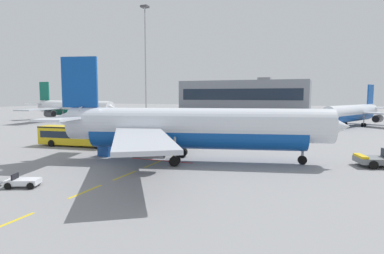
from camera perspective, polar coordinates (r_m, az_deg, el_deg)
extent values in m
plane|color=gray|center=(52.97, 26.32, -3.37)|extent=(400.00, 400.00, 0.00)
cube|color=yellow|center=(23.35, -29.40, -14.38)|extent=(0.24, 4.00, 0.01)
cube|color=yellow|center=(28.12, -17.90, -10.57)|extent=(0.24, 4.00, 0.01)
cube|color=yellow|center=(32.59, -11.46, -8.19)|extent=(0.24, 4.00, 0.01)
cube|color=yellow|center=(37.33, -6.73, -6.36)|extent=(0.24, 4.00, 0.01)
cube|color=yellow|center=(43.72, -2.24, -4.57)|extent=(0.24, 4.00, 0.01)
cube|color=yellow|center=(49.45, 0.68, -3.38)|extent=(0.24, 4.00, 0.01)
cube|color=yellow|center=(55.75, 3.14, -2.37)|extent=(0.24, 4.00, 0.01)
cube|color=yellow|center=(61.08, 4.80, -1.69)|extent=(0.24, 4.00, 0.01)
cube|color=yellow|center=(67.18, 6.36, -1.05)|extent=(0.24, 4.00, 0.01)
cube|color=yellow|center=(73.90, 7.77, -0.46)|extent=(0.24, 4.00, 0.01)
cube|color=yellow|center=(79.54, 8.76, -0.05)|extent=(0.24, 4.00, 0.01)
cube|color=yellow|center=(85.86, 9.71, 0.34)|extent=(0.24, 4.00, 0.01)
cube|color=yellow|center=(92.47, 10.57, 0.69)|extent=(0.24, 4.00, 0.01)
cube|color=yellow|center=(97.88, 11.18, 0.95)|extent=(0.24, 4.00, 0.01)
cube|color=#B21414|center=(39.08, -5.33, -5.80)|extent=(8.00, 0.40, 0.01)
cylinder|color=silver|center=(37.78, 0.71, 0.41)|extent=(30.15, 10.80, 3.80)
cylinder|color=#0F479E|center=(37.89, 0.71, -1.16)|extent=(24.63, 9.18, 3.50)
cone|color=silver|center=(38.92, 23.28, 0.11)|extent=(4.28, 4.44, 3.72)
cone|color=silver|center=(42.64, -20.80, 1.28)|extent=(4.84, 4.13, 3.23)
cube|color=#192333|center=(38.60, 21.81, 1.12)|extent=(2.23, 3.15, 0.60)
cube|color=#0F479E|center=(41.75, -18.88, 7.34)|extent=(4.36, 1.39, 6.00)
cube|color=silver|center=(44.99, -17.69, 1.95)|extent=(4.62, 6.97, 0.24)
cube|color=silver|center=(39.32, -21.69, 1.33)|extent=(4.62, 6.97, 0.24)
cube|color=#B7BCC6|center=(46.80, -2.84, 0.82)|extent=(6.45, 17.39, 0.36)
cube|color=#B7BCC6|center=(30.34, -8.76, -1.82)|extent=(13.27, 16.88, 0.36)
cylinder|color=#4C4F54|center=(44.05, -3.74, -1.38)|extent=(3.61, 2.80, 2.10)
cylinder|color=black|center=(43.76, -1.69, -1.42)|extent=(0.54, 1.76, 1.79)
cylinder|color=#4C4F54|center=(33.44, -7.51, -3.63)|extent=(3.61, 2.80, 2.10)
cylinder|color=black|center=(33.06, -4.83, -3.71)|extent=(0.54, 1.76, 1.79)
cylinder|color=gray|center=(38.49, 18.61, -3.49)|extent=(0.28, 0.28, 2.67)
cylinder|color=black|center=(38.72, 18.55, -5.44)|extent=(1.03, 0.51, 0.99)
cylinder|color=gray|center=(40.90, -1.63, -2.64)|extent=(0.28, 0.28, 2.61)
cylinder|color=black|center=(41.45, -1.55, -4.36)|extent=(1.15, 0.60, 1.10)
cylinder|color=black|center=(40.77, -1.71, -4.53)|extent=(1.15, 0.60, 1.10)
cylinder|color=gray|center=(35.84, -2.99, -3.81)|extent=(0.28, 0.28, 2.61)
cylinder|color=black|center=(36.42, -2.88, -5.75)|extent=(1.15, 0.60, 1.10)
cylinder|color=black|center=(35.74, -3.08, -5.97)|extent=(1.15, 0.60, 1.10)
cube|color=yellow|center=(40.07, 27.18, -4.49)|extent=(1.39, 2.62, 0.24)
cylinder|color=black|center=(39.20, 28.89, -5.78)|extent=(0.98, 0.64, 0.90)
cylinder|color=black|center=(41.73, 27.33, -5.06)|extent=(0.98, 0.64, 0.90)
cylinder|color=silver|center=(88.85, 25.93, 2.41)|extent=(13.97, 24.67, 3.25)
cylinder|color=#0F479E|center=(88.89, 25.90, 1.84)|extent=(11.68, 20.23, 2.99)
cone|color=silver|center=(76.96, 22.50, 2.15)|extent=(4.16, 4.07, 3.19)
cone|color=silver|center=(101.53, 28.66, 2.84)|extent=(4.04, 4.43, 2.76)
cube|color=#192333|center=(77.75, 22.79, 2.59)|extent=(2.79, 2.28, 0.51)
cube|color=#0F479E|center=(100.05, 28.49, 4.99)|extent=(1.89, 3.53, 5.14)
cube|color=silver|center=(99.85, 30.00, 2.89)|extent=(6.12, 4.82, 0.21)
cube|color=silver|center=(101.56, 27.04, 3.05)|extent=(6.12, 4.82, 0.21)
cube|color=#B7BCC6|center=(94.79, 22.54, 2.46)|extent=(14.90, 5.62, 0.31)
cylinder|color=#4C4F54|center=(90.74, 29.46, 1.26)|extent=(2.80, 3.24, 1.80)
cylinder|color=black|center=(89.43, 29.19, 1.22)|extent=(1.42, 0.75, 1.53)
cylinder|color=#4C4F54|center=(93.95, 23.97, 1.63)|extent=(2.80, 3.24, 1.80)
cylinder|color=black|center=(92.70, 23.65, 1.59)|extent=(1.42, 0.75, 1.53)
cylinder|color=gray|center=(79.56, 23.24, 0.69)|extent=(0.24, 0.24, 2.28)
cylinder|color=black|center=(79.65, 23.21, -0.13)|extent=(0.58, 0.87, 0.85)
cylinder|color=gray|center=(89.81, 27.59, 1.03)|extent=(0.24, 0.24, 2.23)
cylinder|color=black|center=(89.80, 27.73, 0.31)|extent=(0.67, 0.98, 0.94)
cylinder|color=black|center=(89.99, 27.37, 0.33)|extent=(0.67, 0.98, 0.94)
cylinder|color=gray|center=(91.36, 24.95, 1.21)|extent=(0.24, 0.24, 2.23)
cylinder|color=black|center=(91.34, 25.10, 0.50)|extent=(0.67, 0.98, 0.94)
cylinder|color=black|center=(91.56, 24.75, 0.52)|extent=(0.67, 0.98, 0.94)
cylinder|color=white|center=(104.28, -19.72, 3.30)|extent=(29.39, 8.06, 3.68)
cylinder|color=#0F604C|center=(104.32, -19.70, 2.74)|extent=(23.98, 6.95, 3.39)
cone|color=white|center=(93.61, -13.93, 3.24)|extent=(3.90, 4.08, 3.61)
cone|color=white|center=(116.34, -24.59, 3.55)|extent=(4.50, 3.71, 3.13)
cube|color=#192333|center=(94.30, -14.39, 3.63)|extent=(1.95, 2.97, 0.58)
cube|color=#0F604C|center=(114.93, -24.19, 5.68)|extent=(4.27, 0.99, 5.82)
cube|color=white|center=(117.34, -23.07, 3.75)|extent=(4.01, 6.60, 0.23)
cube|color=white|center=(113.73, -25.57, 3.61)|extent=(4.01, 6.60, 0.23)
cube|color=#B7BCC6|center=(112.61, -17.77, 3.26)|extent=(11.85, 16.73, 0.35)
cube|color=#B7BCC6|center=(102.31, -24.63, 2.82)|extent=(7.59, 17.05, 0.35)
cylinder|color=#4C4F54|center=(110.85, -18.91, 2.47)|extent=(3.37, 2.48, 2.04)
cylinder|color=black|center=(109.69, -18.38, 2.46)|extent=(0.38, 1.73, 1.73)
cylinder|color=#4C4F54|center=(104.19, -23.34, 2.14)|extent=(3.37, 2.48, 2.04)
cylinder|color=black|center=(102.95, -22.83, 2.12)|extent=(0.38, 1.73, 1.73)
cylinder|color=gray|center=(95.88, -15.21, 1.82)|extent=(0.27, 0.27, 2.58)
cylinder|color=black|center=(95.97, -15.19, 1.05)|extent=(0.99, 0.41, 0.96)
cylinder|color=gray|center=(107.49, -19.32, 2.10)|extent=(0.27, 0.27, 2.53)
cylinder|color=black|center=(107.79, -19.16, 1.44)|extent=(1.11, 0.50, 1.07)
cylinder|color=black|center=(107.35, -19.43, 1.42)|extent=(1.11, 0.50, 1.07)
cylinder|color=gray|center=(104.29, -21.42, 1.93)|extent=(0.27, 0.27, 2.53)
cylinder|color=black|center=(104.58, -21.25, 1.25)|extent=(1.11, 0.50, 1.07)
cylinder|color=black|center=(104.16, -21.54, 1.23)|extent=(1.11, 0.50, 1.07)
cube|color=yellow|center=(52.27, -19.18, -1.39)|extent=(12.22, 3.93, 2.70)
cube|color=#192333|center=(52.24, -19.19, -1.17)|extent=(11.27, 3.87, 1.00)
cube|color=black|center=(52.14, -19.23, -0.04)|extent=(12.24, 3.96, 0.20)
cylinder|color=black|center=(51.37, -14.53, -2.66)|extent=(1.03, 0.42, 1.00)
cylinder|color=black|center=(49.08, -16.11, -3.08)|extent=(1.03, 0.42, 1.00)
cylinder|color=black|center=(55.59, -21.41, -2.26)|extent=(1.03, 0.42, 1.00)
cylinder|color=black|center=(53.48, -23.15, -2.62)|extent=(1.03, 0.42, 1.00)
cube|color=black|center=(60.18, -9.72, -1.15)|extent=(7.37, 5.05, 0.60)
cube|color=silver|center=(61.99, -10.95, -0.19)|extent=(3.11, 3.08, 1.10)
cube|color=#192333|center=(62.94, -11.53, -0.02)|extent=(0.84, 1.78, 0.64)
cube|color=silver|center=(59.24, -9.20, 0.06)|extent=(5.33, 4.14, 2.10)
cylinder|color=black|center=(61.40, -11.83, -1.30)|extent=(0.99, 0.65, 0.96)
cylinder|color=black|center=(62.72, -9.99, -1.13)|extent=(0.99, 0.65, 0.96)
cylinder|color=black|center=(57.71, -9.43, -1.69)|extent=(0.99, 0.65, 0.96)
cylinder|color=black|center=(59.10, -7.52, -1.50)|extent=(0.99, 0.65, 0.96)
cube|color=silver|center=(31.31, -27.19, -8.41)|extent=(2.94, 2.30, 0.44)
cube|color=black|center=(31.51, -28.29, -7.63)|extent=(0.55, 1.08, 0.56)
cylinder|color=black|center=(31.59, -25.11, -8.53)|extent=(0.59, 0.38, 0.56)
cylinder|color=black|center=(30.36, -26.18, -9.14)|extent=(0.59, 0.38, 0.56)
cylinder|color=black|center=(32.36, -28.10, -8.34)|extent=(0.59, 0.38, 0.56)
cylinder|color=black|center=(31.15, -29.26, -8.91)|extent=(0.59, 0.38, 0.56)
cube|color=#194C9E|center=(43.21, -14.58, -3.79)|extent=(1.65, 1.61, 1.60)
cube|color=silver|center=(43.21, -14.58, -3.79)|extent=(1.62, 0.09, 1.36)
cylinder|color=slate|center=(87.79, -7.91, 0.67)|extent=(0.70, 0.70, 0.60)
cylinder|color=#9EA0A5|center=(87.78, -8.04, 10.26)|extent=(0.36, 0.36, 29.94)
cube|color=#3F3F44|center=(90.33, -8.18, 19.92)|extent=(1.80, 1.80, 0.50)
cube|color=gray|center=(166.36, 9.25, 5.34)|extent=(60.86, 26.58, 14.54)
cube|color=#192333|center=(153.34, 8.19, 5.61)|extent=(55.99, 0.12, 5.23)
cube|color=gray|center=(164.85, 12.43, 8.09)|extent=(6.00, 5.00, 1.60)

